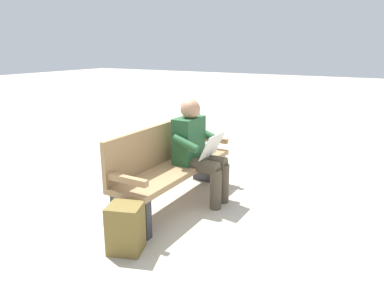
% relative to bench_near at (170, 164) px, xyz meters
% --- Properties ---
extents(ground_plane, '(40.00, 40.00, 0.00)m').
position_rel_bench_near_xyz_m(ground_plane, '(-0.00, 0.07, -0.46)').
color(ground_plane, '#B7AD99').
extents(bench_near, '(1.80, 0.48, 0.90)m').
position_rel_bench_near_xyz_m(bench_near, '(0.00, 0.00, 0.00)').
color(bench_near, '#9E7A51').
rests_on(bench_near, ground).
extents(person_seated, '(0.57, 0.57, 1.18)m').
position_rel_bench_near_xyz_m(person_seated, '(-0.20, 0.23, 0.17)').
color(person_seated, '#23512D').
rests_on(person_seated, ground).
extents(backpack, '(0.36, 0.35, 0.43)m').
position_rel_bench_near_xyz_m(backpack, '(1.05, 0.22, -0.25)').
color(backpack, brown).
rests_on(backpack, ground).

